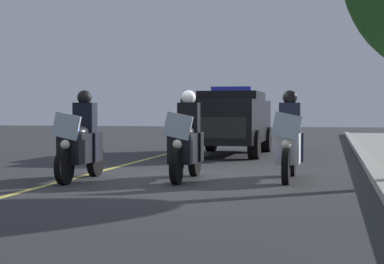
{
  "coord_description": "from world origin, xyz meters",
  "views": [
    {
      "loc": [
        12.01,
        2.71,
        1.32
      ],
      "look_at": [
        -0.23,
        0.0,
        0.9
      ],
      "focal_mm": 58.98,
      "sensor_mm": 36.0,
      "label": 1
    }
  ],
  "objects_px": {
    "police_motorcycle_lead_right": "(186,143)",
    "police_suv": "(231,119)",
    "police_motorcycle_lead_left": "(81,144)",
    "police_motorcycle_trailing": "(289,144)"
  },
  "relations": [
    {
      "from": "police_motorcycle_lead_left",
      "to": "police_motorcycle_trailing",
      "type": "height_order",
      "value": "same"
    },
    {
      "from": "police_motorcycle_lead_right",
      "to": "police_motorcycle_trailing",
      "type": "xyz_separation_m",
      "value": [
        -0.38,
        1.92,
        0.0
      ]
    },
    {
      "from": "police_motorcycle_trailing",
      "to": "police_motorcycle_lead_right",
      "type": "bearing_deg",
      "value": -78.8
    },
    {
      "from": "police_motorcycle_lead_left",
      "to": "police_suv",
      "type": "relative_size",
      "value": 0.44
    },
    {
      "from": "police_motorcycle_lead_left",
      "to": "police_suv",
      "type": "height_order",
      "value": "police_suv"
    },
    {
      "from": "police_suv",
      "to": "police_motorcycle_trailing",
      "type": "bearing_deg",
      "value": 18.13
    },
    {
      "from": "police_motorcycle_lead_left",
      "to": "police_motorcycle_lead_right",
      "type": "distance_m",
      "value": 2.01
    },
    {
      "from": "police_motorcycle_lead_right",
      "to": "police_suv",
      "type": "height_order",
      "value": "police_suv"
    },
    {
      "from": "police_motorcycle_lead_right",
      "to": "police_suv",
      "type": "bearing_deg",
      "value": -178.02
    },
    {
      "from": "police_motorcycle_lead_right",
      "to": "police_motorcycle_trailing",
      "type": "bearing_deg",
      "value": 101.2
    }
  ]
}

